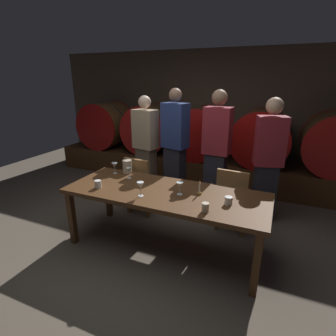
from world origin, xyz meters
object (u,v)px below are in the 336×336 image
guest_center_left (175,148)px  guest_far_right (268,160)px  guest_far_left (146,148)px  wine_glass_far_left (115,165)px  chair_left (141,182)px  pitcher (127,166)px  wine_barrel_center (201,133)px  wine_barrel_far_left (107,125)px  wine_glass_far_right (180,186)px  cup_left (98,184)px  wine_barrel_left (151,129)px  guest_center_right (216,152)px  wine_glass_center_left (129,171)px  cup_right (229,201)px  wine_barrel_far_right (334,143)px  cup_center (205,207)px  wine_barrel_right (261,137)px  chair_right (233,197)px  candle_center (199,191)px  wine_glass_center_right (140,186)px  dining_table (165,197)px

guest_center_left → guest_far_right: size_ratio=1.05×
guest_far_left → wine_glass_far_left: 0.90m
chair_left → pitcher: bearing=86.1°
guest_far_right → guest_center_left: bearing=-15.0°
wine_barrel_center → wine_glass_far_left: (-0.59, -2.07, -0.12)m
wine_barrel_far_left → wine_glass_far_right: wine_barrel_far_left is taller
guest_center_left → cup_left: bearing=86.6°
chair_left → wine_barrel_left: bearing=-63.9°
guest_center_right → wine_glass_center_left: bearing=51.5°
wine_glass_center_left → cup_right: wine_glass_center_left is taller
wine_barrel_far_right → chair_left: 3.16m
chair_left → cup_center: size_ratio=9.50×
cup_right → wine_barrel_right: bearing=87.8°
chair_right → chair_left: bearing=6.3°
cup_left → wine_glass_far_left: bearing=101.7°
candle_center → cup_center: 0.40m
pitcher → candle_center: bearing=-15.0°
wine_barrel_far_left → guest_far_left: 1.99m
wine_barrel_far_right → wine_glass_center_right: size_ratio=6.02×
guest_far_right → candle_center: (-0.63, -1.11, -0.12)m
guest_center_left → wine_glass_far_right: bearing=128.1°
chair_right → wine_glass_far_right: 0.93m
candle_center → wine_glass_center_right: (-0.58, -0.30, 0.08)m
pitcher → cup_right: pitcher is taller
wine_barrel_left → guest_far_right: size_ratio=0.57×
wine_barrel_right → dining_table: bearing=-109.3°
dining_table → wine_glass_far_right: size_ratio=15.98×
wine_barrel_far_right → wine_glass_center_right: (-2.14, -2.58, -0.11)m
wine_barrel_far_right → guest_center_left: 2.58m
guest_center_right → guest_far_left: bearing=3.9°
guest_far_left → wine_barrel_far_right: bearing=-145.5°
cup_center → candle_center: bearing=114.9°
wine_barrel_center → chair_left: 1.80m
wine_barrel_right → wine_glass_center_right: bearing=-111.5°
candle_center → cup_left: 1.19m
candle_center → wine_glass_far_right: 0.23m
guest_far_right → chair_left: bearing=0.7°
wine_barrel_far_right → pitcher: 3.33m
wine_barrel_center → pitcher: 2.04m
guest_center_right → wine_barrel_center: bearing=-59.4°
wine_barrel_right → candle_center: 2.33m
chair_left → wine_glass_center_left: chair_left is taller
cup_left → guest_far_left: bearing=94.1°
cup_center → wine_barrel_center: bearing=107.5°
wine_barrel_far_left → wine_barrel_right: size_ratio=1.00×
wine_glass_far_right → cup_right: 0.55m
wine_barrel_center → candle_center: size_ratio=5.80×
wine_barrel_left → chair_left: bearing=-68.2°
wine_barrel_center → cup_center: wine_barrel_center is taller
chair_left → cup_center: (1.24, -0.96, 0.29)m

